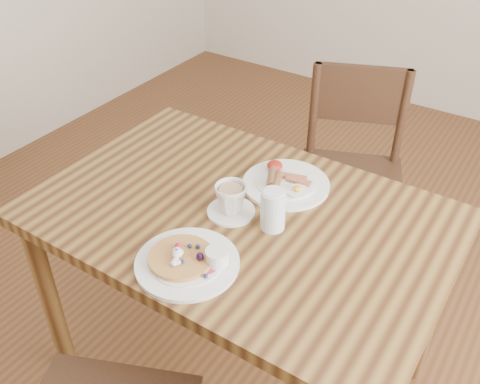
{
  "coord_description": "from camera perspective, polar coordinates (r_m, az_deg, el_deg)",
  "views": [
    {
      "loc": [
        0.67,
        -1.02,
        1.71
      ],
      "look_at": [
        0.0,
        0.0,
        0.82
      ],
      "focal_mm": 40.0,
      "sensor_mm": 36.0,
      "label": 1
    }
  ],
  "objects": [
    {
      "name": "teacup_saucer",
      "position": [
        1.52,
        -0.97,
        -0.9
      ],
      "size": [
        0.14,
        0.14,
        0.1
      ],
      "color": "white",
      "rests_on": "dining_table"
    },
    {
      "name": "chair_far",
      "position": [
        2.26,
        11.76,
        2.61
      ],
      "size": [
        0.55,
        0.55,
        0.88
      ],
      "rotation": [
        0.0,
        0.0,
        3.52
      ],
      "color": "#3A2215",
      "rests_on": "ground"
    },
    {
      "name": "ground",
      "position": [
        2.1,
        -0.0,
        -18.38
      ],
      "size": [
        5.0,
        5.0,
        0.0
      ],
      "primitive_type": "plane",
      "color": "#523217",
      "rests_on": "ground"
    },
    {
      "name": "dining_table",
      "position": [
        1.62,
        -0.0,
        -4.84
      ],
      "size": [
        1.2,
        0.8,
        0.75
      ],
      "color": "brown",
      "rests_on": "ground"
    },
    {
      "name": "water_glass",
      "position": [
        1.47,
        3.54,
        -1.93
      ],
      "size": [
        0.07,
        0.07,
        0.12
      ],
      "primitive_type": "cylinder",
      "color": "silver",
      "rests_on": "dining_table"
    },
    {
      "name": "pancake_plate",
      "position": [
        1.38,
        -5.49,
        -7.3
      ],
      "size": [
        0.27,
        0.27,
        0.06
      ],
      "color": "white",
      "rests_on": "dining_table"
    },
    {
      "name": "breakfast_plate",
      "position": [
        1.66,
        4.8,
        1.04
      ],
      "size": [
        0.27,
        0.27,
        0.04
      ],
      "color": "white",
      "rests_on": "dining_table"
    }
  ]
}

